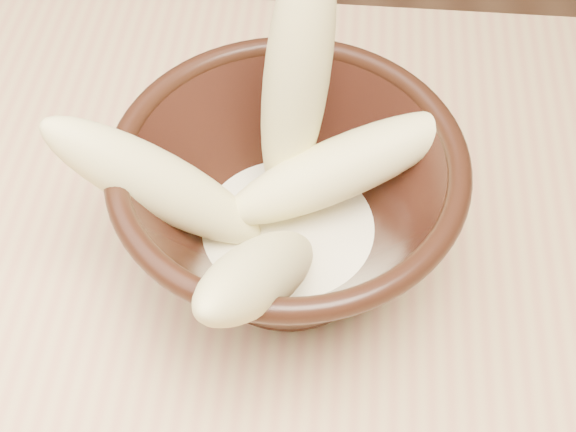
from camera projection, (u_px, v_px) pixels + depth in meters
The scene contains 6 objects.
bowl at pixel (288, 206), 0.44m from camera, with size 0.19×0.19×0.10m.
milk_puddle at pixel (288, 233), 0.46m from camera, with size 0.11×0.11×0.01m, color #F6EFC6.
banana_upright at pixel (296, 79), 0.41m from camera, with size 0.03×0.03×0.16m, color #EEE38C.
banana_left at pixel (159, 184), 0.42m from camera, with size 0.03×0.03×0.14m, color #EEE38C.
banana_across at pixel (340, 168), 0.43m from camera, with size 0.03×0.03×0.14m, color #EEE38C.
banana_front at pixel (261, 274), 0.38m from camera, with size 0.03×0.03×0.14m, color #EEE38C.
Camera 1 is at (-0.06, -0.12, 1.16)m, focal length 50.00 mm.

